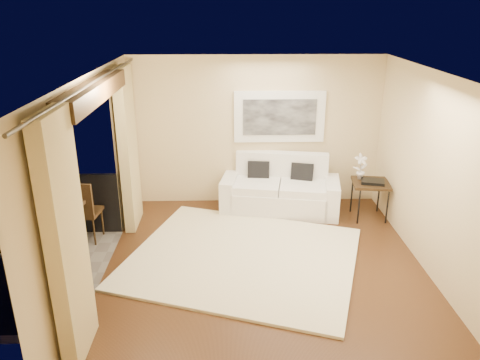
{
  "coord_description": "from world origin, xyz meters",
  "views": [
    {
      "loc": [
        -0.51,
        -5.69,
        3.53
      ],
      "look_at": [
        -0.33,
        0.82,
        1.05
      ],
      "focal_mm": 35.0,
      "sensor_mm": 36.0,
      "label": 1
    }
  ],
  "objects_px": {
    "side_table": "(371,185)",
    "balcony_chair_far": "(82,208)",
    "orchid": "(361,167)",
    "balcony_chair_near": "(15,230)",
    "sofa": "(280,191)",
    "ice_bucket": "(41,199)",
    "bistro_table": "(50,213)"
  },
  "relations": [
    {
      "from": "side_table",
      "to": "balcony_chair_far",
      "type": "relative_size",
      "value": 0.66
    },
    {
      "from": "balcony_chair_far",
      "to": "side_table",
      "type": "bearing_deg",
      "value": -164.15
    },
    {
      "from": "orchid",
      "to": "balcony_chair_near",
      "type": "height_order",
      "value": "orchid"
    },
    {
      "from": "sofa",
      "to": "balcony_chair_far",
      "type": "relative_size",
      "value": 2.14
    },
    {
      "from": "ice_bucket",
      "to": "balcony_chair_far",
      "type": "bearing_deg",
      "value": 48.22
    },
    {
      "from": "balcony_chair_far",
      "to": "balcony_chair_near",
      "type": "distance_m",
      "value": 1.05
    },
    {
      "from": "sofa",
      "to": "ice_bucket",
      "type": "xyz_separation_m",
      "value": [
        -3.58,
        -1.65,
        0.59
      ]
    },
    {
      "from": "sofa",
      "to": "balcony_chair_near",
      "type": "height_order",
      "value": "balcony_chair_near"
    },
    {
      "from": "orchid",
      "to": "balcony_chair_far",
      "type": "xyz_separation_m",
      "value": [
        -4.52,
        -0.94,
        -0.29
      ]
    },
    {
      "from": "ice_bucket",
      "to": "sofa",
      "type": "bearing_deg",
      "value": 24.76
    },
    {
      "from": "balcony_chair_far",
      "to": "ice_bucket",
      "type": "distance_m",
      "value": 0.7
    },
    {
      "from": "balcony_chair_near",
      "to": "ice_bucket",
      "type": "height_order",
      "value": "balcony_chair_near"
    },
    {
      "from": "balcony_chair_far",
      "to": "ice_bucket",
      "type": "relative_size",
      "value": 5.1
    },
    {
      "from": "orchid",
      "to": "ice_bucket",
      "type": "distance_m",
      "value": 5.12
    },
    {
      "from": "balcony_chair_far",
      "to": "balcony_chair_near",
      "type": "xyz_separation_m",
      "value": [
        -0.66,
        -0.81,
        0.04
      ]
    },
    {
      "from": "orchid",
      "to": "bistro_table",
      "type": "xyz_separation_m",
      "value": [
        -4.79,
        -1.5,
        -0.12
      ]
    },
    {
      "from": "sofa",
      "to": "orchid",
      "type": "height_order",
      "value": "orchid"
    },
    {
      "from": "sofa",
      "to": "bistro_table",
      "type": "xyz_separation_m",
      "value": [
        -3.44,
        -1.75,
        0.41
      ]
    },
    {
      "from": "bistro_table",
      "to": "ice_bucket",
      "type": "relative_size",
      "value": 4.31
    },
    {
      "from": "side_table",
      "to": "bistro_table",
      "type": "relative_size",
      "value": 0.78
    },
    {
      "from": "orchid",
      "to": "bistro_table",
      "type": "height_order",
      "value": "orchid"
    },
    {
      "from": "orchid",
      "to": "balcony_chair_far",
      "type": "distance_m",
      "value": 4.63
    },
    {
      "from": "balcony_chair_near",
      "to": "bistro_table",
      "type": "bearing_deg",
      "value": 38.89
    },
    {
      "from": "sofa",
      "to": "orchid",
      "type": "xyz_separation_m",
      "value": [
        1.34,
        -0.26,
        0.54
      ]
    },
    {
      "from": "ice_bucket",
      "to": "orchid",
      "type": "bearing_deg",
      "value": 15.83
    },
    {
      "from": "side_table",
      "to": "balcony_chair_near",
      "type": "xyz_separation_m",
      "value": [
        -5.34,
        -1.6,
        0.03
      ]
    },
    {
      "from": "sofa",
      "to": "bistro_table",
      "type": "relative_size",
      "value": 2.53
    },
    {
      "from": "sofa",
      "to": "balcony_chair_near",
      "type": "relative_size",
      "value": 2.03
    },
    {
      "from": "bistro_table",
      "to": "sofa",
      "type": "bearing_deg",
      "value": 26.95
    },
    {
      "from": "orchid",
      "to": "balcony_chair_far",
      "type": "relative_size",
      "value": 0.45
    },
    {
      "from": "orchid",
      "to": "balcony_chair_near",
      "type": "xyz_separation_m",
      "value": [
        -5.18,
        -1.76,
        -0.26
      ]
    },
    {
      "from": "side_table",
      "to": "balcony_chair_far",
      "type": "distance_m",
      "value": 4.74
    }
  ]
}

